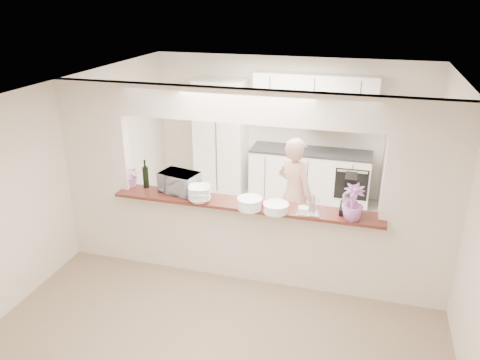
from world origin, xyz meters
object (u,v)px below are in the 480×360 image
at_px(toaster_oven, 179,182).
at_px(stand_mixer, 350,195).
at_px(refrigerator, 406,165).
at_px(person, 294,194).

xyz_separation_m(toaster_oven, stand_mixer, (2.16, 0.02, 0.07)).
xyz_separation_m(refrigerator, person, (-1.59, -1.68, -0.02)).
xyz_separation_m(toaster_oven, person, (1.37, 0.92, -0.39)).
height_order(toaster_oven, person, person).
xyz_separation_m(refrigerator, stand_mixer, (-0.80, -2.58, 0.45)).
distance_m(stand_mixer, person, 1.29).
relative_size(toaster_oven, person, 0.29).
height_order(stand_mixer, person, person).
distance_m(refrigerator, toaster_oven, 3.96).
distance_m(refrigerator, stand_mixer, 2.74).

